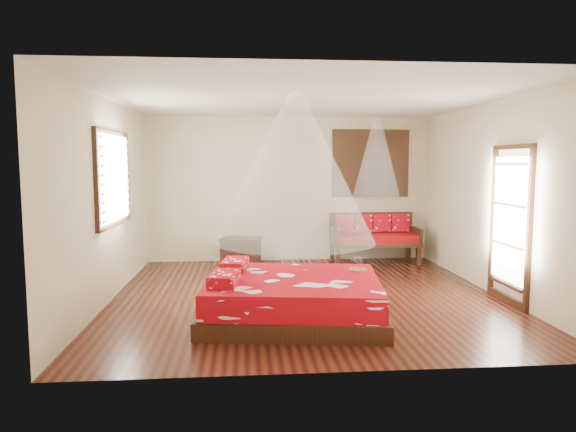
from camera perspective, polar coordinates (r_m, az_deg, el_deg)
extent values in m
cube|color=black|center=(7.54, 1.99, -8.88)|extent=(5.50, 5.50, 0.02)
cube|color=silver|center=(7.34, 2.08, 12.92)|extent=(5.50, 5.50, 0.02)
cube|color=beige|center=(7.49, -19.42, 1.64)|extent=(0.02, 5.50, 2.80)
cube|color=beige|center=(8.11, 21.79, 1.86)|extent=(0.02, 5.50, 2.80)
cube|color=beige|center=(10.05, 0.15, 3.00)|extent=(5.50, 0.02, 2.80)
cube|color=beige|center=(4.59, 6.17, -0.60)|extent=(5.50, 0.02, 2.80)
cube|color=black|center=(6.49, 0.75, -10.32)|extent=(2.40, 2.23, 0.20)
cube|color=#A80512|center=(6.43, 0.75, -8.18)|extent=(2.29, 2.12, 0.30)
cube|color=#A80512|center=(6.06, -7.11, -6.94)|extent=(0.38, 0.60, 0.14)
cube|color=#A80512|center=(6.86, -5.91, -5.41)|extent=(0.38, 0.60, 0.14)
cube|color=black|center=(9.54, 5.54, -4.39)|extent=(0.08, 0.08, 0.42)
cube|color=black|center=(9.93, 14.33, -4.14)|extent=(0.08, 0.08, 0.42)
cube|color=black|center=(10.13, 4.91, -3.76)|extent=(0.08, 0.08, 0.42)
cube|color=black|center=(10.50, 13.23, -3.56)|extent=(0.08, 0.08, 0.42)
cube|color=black|center=(9.97, 9.59, -3.00)|extent=(1.66, 0.74, 0.08)
cube|color=#850604|center=(9.95, 9.60, -2.37)|extent=(1.60, 0.68, 0.14)
cube|color=black|center=(10.24, 9.16, -1.11)|extent=(1.66, 0.06, 0.55)
cube|color=black|center=(9.78, 5.12, -2.16)|extent=(0.06, 0.74, 0.30)
cube|color=black|center=(10.17, 13.92, -2.00)|extent=(0.06, 0.74, 0.30)
cube|color=#A80512|center=(10.00, 6.26, -0.87)|extent=(0.35, 0.19, 0.37)
cube|color=#A80512|center=(10.08, 8.32, -0.84)|extent=(0.35, 0.19, 0.37)
cube|color=#A80512|center=(10.17, 10.34, -0.82)|extent=(0.35, 0.19, 0.37)
cube|color=#A80512|center=(10.27, 12.32, -0.79)|extent=(0.35, 0.19, 0.37)
cube|color=black|center=(9.83, -5.27, -3.99)|extent=(0.78, 0.65, 0.45)
cube|color=black|center=(9.79, -5.28, -2.56)|extent=(0.83, 0.69, 0.05)
cube|color=black|center=(10.26, 9.15, 5.79)|extent=(1.52, 0.06, 1.32)
cube|color=black|center=(10.25, 9.17, 5.78)|extent=(1.35, 0.04, 1.10)
cube|color=black|center=(7.66, -18.84, 4.00)|extent=(0.08, 1.74, 1.34)
cube|color=silver|center=(7.65, -18.55, 4.01)|extent=(0.04, 1.54, 1.10)
cube|color=black|center=(7.60, 23.43, -1.11)|extent=(0.08, 1.02, 2.16)
cube|color=white|center=(7.57, 23.33, -0.36)|extent=(0.03, 0.82, 1.70)
cylinder|color=brown|center=(6.84, 7.73, -5.95)|extent=(0.24, 0.24, 0.03)
cone|color=white|center=(6.23, 0.77, 5.31)|extent=(1.97, 1.97, 1.80)
cone|color=white|center=(9.80, 9.83, 6.35)|extent=(0.90, 0.90, 1.50)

